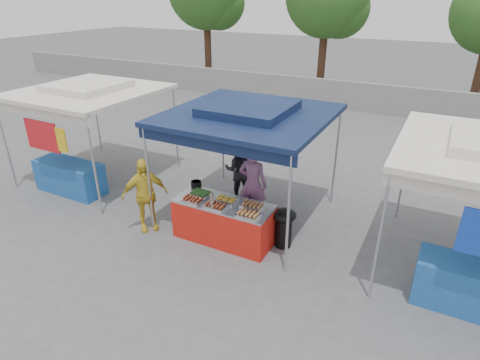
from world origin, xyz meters
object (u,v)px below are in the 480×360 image
at_px(wok_burner, 284,225).
at_px(vendor_table, 224,221).
at_px(cooking_pot, 196,184).
at_px(customer_person, 145,195).
at_px(helper_man, 240,170).
at_px(vendor_woman, 253,184).

bearing_deg(wok_burner, vendor_table, -145.13).
bearing_deg(cooking_pot, customer_person, -137.00).
bearing_deg(cooking_pot, vendor_table, -21.42).
relative_size(cooking_pot, helper_man, 0.14).
height_order(wok_burner, helper_man, helper_man).
relative_size(vendor_woman, customer_person, 1.08).
relative_size(vendor_table, helper_man, 1.29).
relative_size(helper_man, customer_person, 0.97).
distance_m(vendor_table, vendor_woman, 1.09).
xyz_separation_m(cooking_pot, wok_burner, (2.01, 0.01, -0.44)).
height_order(wok_burner, customer_person, customer_person).
bearing_deg(customer_person, vendor_woman, -12.58).
bearing_deg(wok_burner, helper_man, 158.87).
bearing_deg(wok_burner, vendor_woman, 165.48).
xyz_separation_m(wok_burner, customer_person, (-2.80, -0.75, 0.33)).
relative_size(wok_burner, customer_person, 0.50).
distance_m(vendor_table, wok_burner, 1.20).
relative_size(vendor_woman, helper_man, 1.12).
bearing_deg(vendor_woman, customer_person, 32.37).
distance_m(helper_man, customer_person, 2.39).
height_order(vendor_table, wok_burner, vendor_table).
bearing_deg(vendor_table, wok_burner, 16.98).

